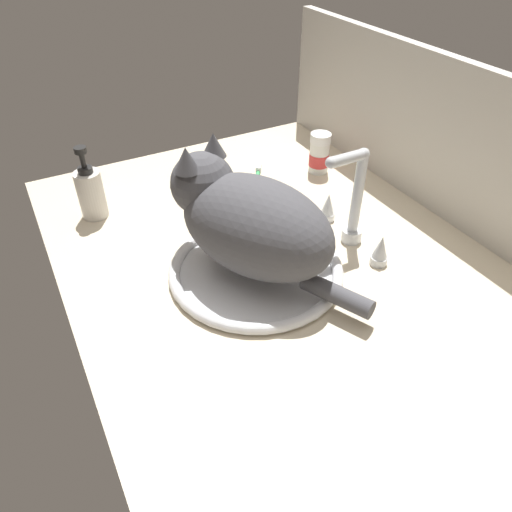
{
  "coord_description": "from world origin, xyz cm",
  "views": [
    {
      "loc": [
        53.65,
        -37.2,
        60.24
      ],
      "look_at": [
        -5.58,
        -5.33,
        7.0
      ],
      "focal_mm": 33.73,
      "sensor_mm": 36.0,
      "label": 1
    }
  ],
  "objects_px": {
    "cat": "(245,219)",
    "pill_bottle": "(319,154)",
    "sink_basin": "(256,269)",
    "soap_pump_bottle": "(91,193)",
    "toothbrush": "(255,186)",
    "faucet": "(353,209)"
  },
  "relations": [
    {
      "from": "toothbrush",
      "to": "faucet",
      "type": "bearing_deg",
      "value": 13.55
    },
    {
      "from": "faucet",
      "to": "soap_pump_bottle",
      "type": "height_order",
      "value": "faucet"
    },
    {
      "from": "soap_pump_bottle",
      "to": "toothbrush",
      "type": "distance_m",
      "value": 0.36
    },
    {
      "from": "cat",
      "to": "pill_bottle",
      "type": "height_order",
      "value": "cat"
    },
    {
      "from": "sink_basin",
      "to": "toothbrush",
      "type": "relative_size",
      "value": 1.89
    },
    {
      "from": "soap_pump_bottle",
      "to": "pill_bottle",
      "type": "xyz_separation_m",
      "value": [
        0.06,
        0.53,
        -0.01
      ]
    },
    {
      "from": "cat",
      "to": "toothbrush",
      "type": "xyz_separation_m",
      "value": [
        -0.25,
        0.15,
        -0.1
      ]
    },
    {
      "from": "sink_basin",
      "to": "toothbrush",
      "type": "xyz_separation_m",
      "value": [
        -0.27,
        0.14,
        -0.0
      ]
    },
    {
      "from": "sink_basin",
      "to": "soap_pump_bottle",
      "type": "height_order",
      "value": "soap_pump_bottle"
    },
    {
      "from": "cat",
      "to": "toothbrush",
      "type": "distance_m",
      "value": 0.31
    },
    {
      "from": "faucet",
      "to": "pill_bottle",
      "type": "height_order",
      "value": "faucet"
    },
    {
      "from": "sink_basin",
      "to": "soap_pump_bottle",
      "type": "xyz_separation_m",
      "value": [
        -0.33,
        -0.21,
        0.05
      ]
    },
    {
      "from": "pill_bottle",
      "to": "faucet",
      "type": "bearing_deg",
      "value": -22.07
    },
    {
      "from": "pill_bottle",
      "to": "toothbrush",
      "type": "height_order",
      "value": "pill_bottle"
    },
    {
      "from": "faucet",
      "to": "soap_pump_bottle",
      "type": "xyz_separation_m",
      "value": [
        -0.33,
        -0.42,
        -0.02
      ]
    },
    {
      "from": "soap_pump_bottle",
      "to": "toothbrush",
      "type": "xyz_separation_m",
      "value": [
        0.06,
        0.36,
        -0.05
      ]
    },
    {
      "from": "faucet",
      "to": "soap_pump_bottle",
      "type": "relative_size",
      "value": 1.26
    },
    {
      "from": "cat",
      "to": "pill_bottle",
      "type": "xyz_separation_m",
      "value": [
        -0.25,
        0.33,
        -0.06
      ]
    },
    {
      "from": "faucet",
      "to": "pill_bottle",
      "type": "bearing_deg",
      "value": 157.93
    },
    {
      "from": "faucet",
      "to": "pill_bottle",
      "type": "xyz_separation_m",
      "value": [
        -0.27,
        0.11,
        -0.03
      ]
    },
    {
      "from": "sink_basin",
      "to": "cat",
      "type": "distance_m",
      "value": 0.1
    },
    {
      "from": "cat",
      "to": "soap_pump_bottle",
      "type": "distance_m",
      "value": 0.38
    }
  ]
}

